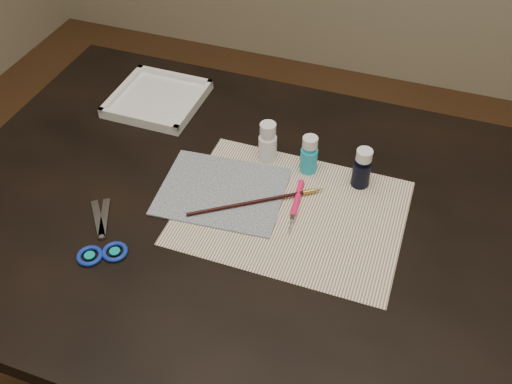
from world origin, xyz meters
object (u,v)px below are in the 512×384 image
(paint_bottle_white, at_px, (268,142))
(paper, at_px, (291,212))
(paint_bottle_navy, at_px, (362,168))
(palette_tray, at_px, (158,98))
(canvas, at_px, (222,191))
(scissors, at_px, (98,231))
(paint_bottle_cyan, at_px, (309,155))

(paint_bottle_white, bearing_deg, paper, -54.73)
(paper, height_order, paint_bottle_navy, paint_bottle_navy)
(palette_tray, bearing_deg, paint_bottle_white, -18.92)
(paper, distance_m, canvas, 0.15)
(paper, xyz_separation_m, scissors, (-0.33, -0.18, 0.00))
(paint_bottle_cyan, relative_size, palette_tray, 0.43)
(canvas, bearing_deg, scissors, -135.13)
(paper, bearing_deg, canvas, 177.61)
(paint_bottle_navy, xyz_separation_m, palette_tray, (-0.53, 0.12, -0.03))
(paint_bottle_navy, bearing_deg, canvas, -155.63)
(palette_tray, bearing_deg, canvas, -42.12)
(canvas, bearing_deg, paint_bottle_cyan, 40.06)
(paper, height_order, canvas, canvas)
(canvas, xyz_separation_m, scissors, (-0.18, -0.18, 0.00))
(paint_bottle_navy, bearing_deg, paper, -131.44)
(paint_bottle_navy, distance_m, scissors, 0.54)
(paper, height_order, paint_bottle_white, paint_bottle_white)
(paint_bottle_cyan, bearing_deg, paper, -88.58)
(canvas, distance_m, paint_bottle_cyan, 0.20)
(paint_bottle_white, xyz_separation_m, paint_bottle_navy, (0.21, -0.01, -0.00))
(paper, height_order, paint_bottle_cyan, paint_bottle_cyan)
(paint_bottle_navy, distance_m, palette_tray, 0.54)
(paint_bottle_white, bearing_deg, canvas, -112.75)
(paint_bottle_navy, relative_size, palette_tray, 0.44)
(paint_bottle_cyan, bearing_deg, paint_bottle_white, 176.42)
(canvas, distance_m, paint_bottle_navy, 0.29)
(paint_bottle_cyan, xyz_separation_m, scissors, (-0.33, -0.31, -0.04))
(palette_tray, bearing_deg, paper, -30.59)
(scissors, bearing_deg, paint_bottle_cyan, -86.00)
(scissors, bearing_deg, paint_bottle_navy, -94.73)
(paper, distance_m, paint_bottle_cyan, 0.14)
(canvas, relative_size, paint_bottle_cyan, 2.82)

